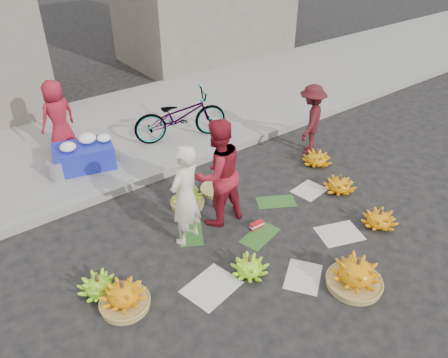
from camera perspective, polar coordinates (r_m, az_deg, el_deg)
ground at (r=6.88m, az=4.25°, el=-6.22°), size 80.00×80.00×0.00m
curb at (r=8.30m, az=-5.70°, el=1.83°), size 40.00×0.25×0.15m
sidewalk at (r=9.96m, az=-12.22°, el=6.66°), size 40.00×4.00×0.12m
newspaper_scatter at (r=6.45m, az=8.97°, el=-9.69°), size 3.20×1.80×0.00m
banana_leaves at (r=6.94m, az=2.54°, el=-5.69°), size 2.00×1.00×0.00m
banana_bunch_0 at (r=5.72m, az=-12.95°, el=-14.66°), size 0.68×0.68×0.43m
banana_bunch_1 at (r=6.02m, az=3.34°, el=-11.31°), size 0.53×0.53×0.31m
banana_bunch_2 at (r=6.05m, az=16.86°, el=-11.75°), size 0.72×0.72×0.49m
banana_bunch_3 at (r=7.20m, az=19.62°, el=-4.95°), size 0.56×0.56×0.32m
banana_bunch_4 at (r=7.84m, az=14.84°, el=-0.68°), size 0.65×0.65×0.33m
banana_bunch_5 at (r=8.54m, az=12.01°, el=2.69°), size 0.58×0.58×0.33m
banana_bunch_6 at (r=5.99m, az=-16.10°, el=-13.23°), size 0.60×0.60×0.31m
banana_bunch_7 at (r=7.23m, az=-4.83°, el=-2.44°), size 0.59×0.59×0.39m
basket_spare at (r=7.64m, az=-1.01°, el=-1.39°), size 0.61×0.61×0.06m
incense_stack at (r=6.83m, az=4.31°, el=-5.99°), size 0.24×0.08×0.10m
vendor_cream at (r=6.18m, az=-5.09°, el=-2.21°), size 0.67×0.56×1.58m
vendor_red at (r=6.52m, az=-0.85°, el=0.77°), size 0.85×0.66×1.73m
man_striped at (r=8.73m, az=11.28°, el=7.62°), size 1.05×0.92×1.40m
flower_table at (r=8.40m, az=-17.80°, el=3.04°), size 1.18×0.90×0.61m
grey_bucket at (r=8.25m, az=-21.04°, el=1.14°), size 0.30×0.30×0.34m
flower_vendor at (r=8.94m, az=-20.89°, el=7.61°), size 0.79×0.61×1.43m
bicycle at (r=8.95m, az=-5.74°, el=8.20°), size 1.18×2.02×1.00m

